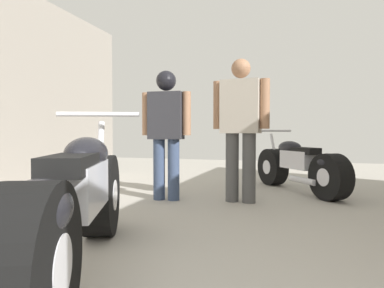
% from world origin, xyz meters
% --- Properties ---
extents(ground_plane, '(15.01, 15.01, 0.00)m').
position_xyz_m(ground_plane, '(0.00, 3.05, 0.00)').
color(ground_plane, '#A8A399').
extents(motorcycle_maroon_cruiser, '(1.11, 2.13, 1.03)m').
position_xyz_m(motorcycle_maroon_cruiser, '(-0.53, 1.68, 0.43)').
color(motorcycle_maroon_cruiser, black).
rests_on(motorcycle_maroon_cruiser, ground_plane).
extents(motorcycle_black_naked, '(1.33, 1.73, 0.92)m').
position_xyz_m(motorcycle_black_naked, '(0.77, 5.11, 0.38)').
color(motorcycle_black_naked, black).
rests_on(motorcycle_black_naked, ground_plane).
extents(mechanic_in_blue, '(0.72, 0.29, 1.78)m').
position_xyz_m(mechanic_in_blue, '(0.06, 4.14, 1.01)').
color(mechanic_in_blue, '#4C4C4C').
rests_on(mechanic_in_blue, ground_plane).
extents(mechanic_with_helmet, '(0.65, 0.27, 1.66)m').
position_xyz_m(mechanic_with_helmet, '(-0.87, 3.99, 0.99)').
color(mechanic_with_helmet, '#384766').
rests_on(mechanic_with_helmet, ground_plane).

